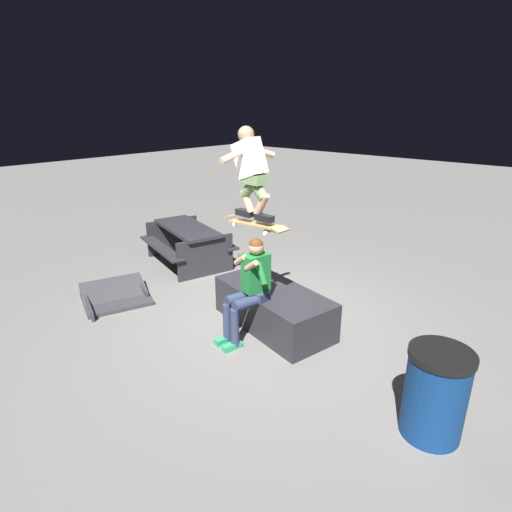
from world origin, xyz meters
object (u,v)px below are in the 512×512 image
ledge_box_main (273,308)px  skater_airborne (251,169)px  picnic_table_back (188,239)px  person_sitting_on_ledge (249,285)px  skateboard (254,224)px  kicker_ramp (116,297)px  trash_bin (435,393)px

ledge_box_main → skater_airborne: (0.19, 0.25, 1.94)m
picnic_table_back → person_sitting_on_ledge: bearing=155.3°
skateboard → skater_airborne: 0.69m
skateboard → ledge_box_main: bearing=-116.9°
skater_airborne → person_sitting_on_ledge: bearing=125.7°
kicker_ramp → trash_bin: size_ratio=1.39×
skateboard → picnic_table_back: size_ratio=0.52×
ledge_box_main → skateboard: 1.28m
picnic_table_back → ledge_box_main: bearing=164.1°
skater_airborne → trash_bin: skater_airborne is taller
picnic_table_back → trash_bin: 5.40m
picnic_table_back → kicker_ramp: bearing=102.7°
kicker_ramp → picnic_table_back: picnic_table_back is taller
skater_airborne → kicker_ramp: 3.18m
ledge_box_main → picnic_table_back: (2.80, -0.80, 0.22)m
person_sitting_on_ledge → picnic_table_back: 3.07m
kicker_ramp → trash_bin: bearing=-174.6°
skateboard → picnic_table_back: bearing=-21.5°
ledge_box_main → kicker_ramp: bearing=23.9°
ledge_box_main → picnic_table_back: size_ratio=0.89×
person_sitting_on_ledge → picnic_table_back: person_sitting_on_ledge is taller
kicker_ramp → picnic_table_back: bearing=-77.3°
skateboard → trash_bin: 2.78m
skateboard → skater_airborne: skater_airborne is taller
picnic_table_back → trash_bin: (-5.21, 1.40, -0.05)m
skateboard → kicker_ramp: skateboard is taller
kicker_ramp → skater_airborne: bearing=-159.9°
person_sitting_on_ledge → skater_airborne: (0.16, -0.23, 1.43)m
ledge_box_main → trash_bin: bearing=166.0°
picnic_table_back → skater_airborne: bearing=158.1°
skater_airborne → picnic_table_back: bearing=-21.9°
skateboard → picnic_table_back: (2.67, -1.05, -1.03)m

